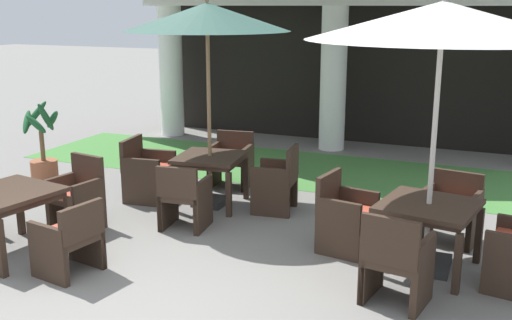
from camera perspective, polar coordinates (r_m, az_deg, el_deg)
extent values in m
plane|color=gray|center=(5.88, -12.84, -13.78)|extent=(60.00, 60.00, 0.00)
cylinder|color=white|center=(13.17, -7.98, 8.21)|extent=(0.50, 0.50, 2.72)
cylinder|color=white|center=(11.77, 7.26, 7.52)|extent=(0.50, 0.50, 2.72)
cube|color=black|center=(12.63, 8.37, 7.95)|extent=(7.72, 0.16, 2.72)
cube|color=#47843D|center=(10.45, 4.55, -0.85)|extent=(10.12, 2.42, 0.01)
cube|color=#38281E|center=(6.62, 15.90, -4.14)|extent=(1.09, 1.09, 0.05)
cube|color=#38281E|center=(6.63, 15.87, -4.56)|extent=(1.01, 1.01, 0.05)
cube|color=#38281E|center=(6.49, 10.79, -7.87)|extent=(0.08, 0.08, 0.62)
cube|color=#38281E|center=(6.25, 18.36, -9.25)|extent=(0.08, 0.08, 0.62)
cube|color=#38281E|center=(7.26, 13.39, -5.57)|extent=(0.08, 0.08, 0.62)
cube|color=#38281E|center=(7.05, 20.16, -6.68)|extent=(0.08, 0.08, 0.62)
cube|color=#2D2D2D|center=(6.85, 15.53, -9.32)|extent=(0.52, 0.52, 0.10)
cylinder|color=beige|center=(6.46, 16.25, 0.71)|extent=(0.05, 0.05, 2.55)
cone|color=white|center=(6.30, 17.10, 12.39)|extent=(2.69, 2.69, 0.37)
cube|color=#38281E|center=(7.54, 17.77, -4.32)|extent=(0.69, 0.61, 0.07)
cube|color=#C64C38|center=(7.52, 17.80, -3.89)|extent=(0.63, 0.57, 0.05)
cube|color=#38281E|center=(7.70, 18.36, -2.30)|extent=(0.61, 0.16, 0.36)
cube|color=#38281E|center=(7.51, 19.82, -5.33)|extent=(0.15, 0.52, 0.63)
cube|color=#38281E|center=(7.64, 15.65, -4.67)|extent=(0.15, 0.52, 0.63)
cube|color=#38281E|center=(7.34, 19.26, -6.80)|extent=(0.06, 0.06, 0.38)
cube|color=#38281E|center=(7.47, 15.11, -6.11)|extent=(0.06, 0.06, 0.38)
cube|color=#38281E|center=(7.77, 20.07, -5.70)|extent=(0.06, 0.06, 0.38)
cube|color=#38281E|center=(7.89, 16.14, -5.08)|extent=(0.06, 0.06, 0.38)
cube|color=#38281E|center=(7.00, 8.59, -5.22)|extent=(0.62, 0.64, 0.07)
cube|color=#C64C38|center=(6.98, 8.61, -4.75)|extent=(0.57, 0.59, 0.05)
cube|color=#38281E|center=(7.01, 6.82, -2.92)|extent=(0.15, 0.56, 0.44)
cube|color=#38281E|center=(7.25, 9.41, -5.21)|extent=(0.54, 0.15, 0.67)
cube|color=#38281E|center=(6.80, 7.67, -6.48)|extent=(0.54, 0.15, 0.67)
cube|color=#38281E|center=(7.21, 11.09, -6.63)|extent=(0.06, 0.06, 0.38)
cube|color=#38281E|center=(6.77, 9.51, -7.95)|extent=(0.06, 0.06, 0.38)
cube|color=#38281E|center=(7.38, 7.62, -5.98)|extent=(0.06, 0.06, 0.38)
cube|color=#38281E|center=(6.96, 5.86, -7.22)|extent=(0.06, 0.06, 0.38)
cube|color=#38281E|center=(6.31, 22.91, -9.31)|extent=(0.55, 0.15, 0.65)
cube|color=#38281E|center=(6.41, 20.63, -9.96)|extent=(0.06, 0.06, 0.40)
cube|color=#38281E|center=(6.90, 21.60, -8.29)|extent=(0.06, 0.06, 0.40)
cube|color=#38281E|center=(5.90, 13.12, -9.11)|extent=(0.62, 0.60, 0.07)
cube|color=#C64C38|center=(5.87, 13.15, -8.57)|extent=(0.57, 0.55, 0.05)
cube|color=#38281E|center=(5.59, 12.45, -7.51)|extent=(0.55, 0.15, 0.45)
cube|color=#38281E|center=(6.01, 10.79, -9.40)|extent=(0.15, 0.52, 0.69)
cube|color=#38281E|center=(5.86, 15.42, -10.30)|extent=(0.15, 0.52, 0.69)
cube|color=#38281E|center=(6.26, 11.58, -9.91)|extent=(0.06, 0.06, 0.39)
cube|color=#38281E|center=(6.13, 15.90, -10.74)|extent=(0.06, 0.06, 0.39)
cube|color=#38281E|center=(5.87, 9.94, -11.52)|extent=(0.06, 0.06, 0.39)
cube|color=#38281E|center=(5.73, 14.54, -12.47)|extent=(0.06, 0.06, 0.39)
cube|color=#38281E|center=(8.43, -4.35, 0.27)|extent=(0.98, 0.98, 0.05)
cube|color=#38281E|center=(8.44, -4.34, -0.09)|extent=(0.90, 0.90, 0.06)
cube|color=#38281E|center=(8.32, -7.86, -2.80)|extent=(0.08, 0.08, 0.61)
cube|color=#38281E|center=(8.04, -2.57, -3.28)|extent=(0.08, 0.08, 0.61)
cube|color=#38281E|center=(9.03, -5.83, -1.36)|extent=(0.08, 0.08, 0.61)
cube|color=#38281E|center=(8.78, -0.92, -1.75)|extent=(0.08, 0.08, 0.61)
cube|color=#2D2D2D|center=(8.61, -4.27, -3.89)|extent=(0.43, 0.43, 0.10)
cylinder|color=olive|center=(8.31, -4.42, 4.16)|extent=(0.05, 0.05, 2.55)
cone|color=#33594C|center=(8.18, -4.60, 13.23)|extent=(2.20, 2.20, 0.36)
sphere|color=olive|center=(8.18, -4.63, 14.71)|extent=(0.06, 0.06, 0.06)
cube|color=#38281E|center=(9.34, -2.38, 0.02)|extent=(0.65, 0.59, 0.07)
cube|color=#C64C38|center=(9.33, -2.38, 0.38)|extent=(0.60, 0.54, 0.05)
cube|color=#38281E|center=(9.51, -1.95, 1.65)|extent=(0.59, 0.13, 0.37)
cube|color=#38281E|center=(9.29, -0.76, -0.68)|extent=(0.12, 0.52, 0.66)
cube|color=#38281E|center=(9.45, -3.96, -0.44)|extent=(0.12, 0.52, 0.66)
cube|color=#38281E|center=(9.11, -1.22, -1.84)|extent=(0.06, 0.06, 0.39)
cube|color=#38281E|center=(9.28, -4.37, -1.59)|extent=(0.06, 0.06, 0.39)
cube|color=#38281E|center=(9.54, -0.42, -1.10)|extent=(0.06, 0.06, 0.39)
cube|color=#38281E|center=(9.69, -3.44, -0.87)|extent=(0.06, 0.06, 0.39)
cube|color=#38281E|center=(7.67, -6.67, -3.27)|extent=(0.58, 0.59, 0.07)
cube|color=#C64C38|center=(7.65, -6.68, -2.84)|extent=(0.54, 0.54, 0.05)
cube|color=#38281E|center=(7.39, -7.43, -2.14)|extent=(0.53, 0.12, 0.38)
cube|color=#38281E|center=(7.80, -8.29, -3.86)|extent=(0.12, 0.53, 0.64)
cube|color=#38281E|center=(7.62, -4.96, -4.19)|extent=(0.12, 0.53, 0.64)
cube|color=#38281E|center=(8.04, -7.53, -4.21)|extent=(0.06, 0.06, 0.39)
cube|color=#38281E|center=(7.87, -4.39, -4.52)|extent=(0.06, 0.06, 0.39)
cube|color=#38281E|center=(7.63, -8.92, -5.28)|extent=(0.06, 0.06, 0.39)
cube|color=#38281E|center=(7.45, -5.64, -5.65)|extent=(0.06, 0.06, 0.39)
cube|color=#38281E|center=(8.23, 1.76, -1.91)|extent=(0.59, 0.60, 0.07)
cube|color=#C64C38|center=(8.22, 1.76, -1.51)|extent=(0.54, 0.55, 0.05)
cube|color=#38281E|center=(8.11, 3.45, -0.32)|extent=(0.13, 0.54, 0.44)
cube|color=#38281E|center=(8.03, 1.32, -3.08)|extent=(0.53, 0.12, 0.66)
cube|color=#38281E|center=(8.50, 2.16, -2.10)|extent=(0.53, 0.12, 0.66)
cube|color=#38281E|center=(8.14, -0.29, -3.83)|extent=(0.06, 0.06, 0.40)
cube|color=#38281E|center=(8.58, 0.60, -2.85)|extent=(0.06, 0.06, 0.40)
cube|color=#38281E|center=(8.03, 2.97, -4.11)|extent=(0.06, 0.06, 0.40)
cube|color=#38281E|center=(8.48, 3.70, -3.10)|extent=(0.06, 0.06, 0.40)
cube|color=#38281E|center=(8.85, -9.96, -1.08)|extent=(0.65, 0.67, 0.07)
cube|color=#C64C38|center=(8.84, -9.97, -0.70)|extent=(0.60, 0.62, 0.05)
cube|color=#38281E|center=(8.90, -11.59, 0.65)|extent=(0.13, 0.61, 0.44)
cube|color=#38281E|center=(9.12, -9.17, -1.10)|extent=(0.58, 0.13, 0.67)
cube|color=#38281E|center=(8.63, -10.74, -2.06)|extent=(0.58, 0.13, 0.67)
cube|color=#38281E|center=(9.05, -7.65, -2.13)|extent=(0.06, 0.06, 0.38)
cube|color=#38281E|center=(8.57, -9.10, -3.13)|extent=(0.06, 0.06, 0.38)
cube|color=#38281E|center=(9.26, -10.62, -1.86)|extent=(0.06, 0.06, 0.38)
cube|color=#38281E|center=(8.79, -12.20, -2.82)|extent=(0.06, 0.06, 0.38)
cube|color=#38281E|center=(7.26, -22.25, -2.84)|extent=(1.11, 1.11, 0.05)
cube|color=#38281E|center=(7.28, -22.21, -3.30)|extent=(1.02, 1.02, 0.07)
cube|color=#38281E|center=(6.81, -22.78, -7.68)|extent=(0.08, 0.08, 0.63)
cube|color=#38281E|center=(7.97, -21.26, -4.36)|extent=(0.08, 0.08, 0.63)
cube|color=#38281E|center=(7.30, -17.08, -5.69)|extent=(0.08, 0.08, 0.63)
cube|color=#38281E|center=(7.89, -16.58, -3.43)|extent=(0.60, 0.58, 0.07)
cube|color=#C64C38|center=(7.87, -16.61, -3.01)|extent=(0.55, 0.53, 0.05)
cube|color=#38281E|center=(7.96, -15.48, -1.17)|extent=(0.53, 0.15, 0.47)
cube|color=#38281E|center=(7.74, -15.35, -4.30)|extent=(0.14, 0.50, 0.66)
cube|color=#38281E|center=(8.09, -17.67, -3.66)|extent=(0.14, 0.50, 0.66)
cube|color=#38281E|center=(7.65, -16.54, -5.73)|extent=(0.06, 0.06, 0.37)
cube|color=#38281E|center=(8.00, -18.76, -5.03)|extent=(0.06, 0.06, 0.37)
cube|color=#38281E|center=(7.93, -14.15, -4.86)|extent=(0.06, 0.06, 0.37)
cube|color=#38281E|center=(8.26, -16.39, -4.23)|extent=(0.06, 0.06, 0.37)
cube|color=#38281E|center=(6.66, -17.29, -6.98)|extent=(0.61, 0.63, 0.07)
cube|color=#C64C38|center=(6.64, -17.33, -6.50)|extent=(0.56, 0.58, 0.05)
cube|color=#38281E|center=(6.41, -16.02, -5.62)|extent=(0.15, 0.55, 0.37)
cube|color=#38281E|center=(6.54, -18.93, -8.32)|extent=(0.53, 0.15, 0.60)
cube|color=#38281E|center=(6.84, -15.61, -7.06)|extent=(0.53, 0.15, 0.60)
cube|color=#38281E|center=(6.77, -20.05, -8.79)|extent=(0.06, 0.06, 0.35)
cube|color=#38281E|center=(7.05, -16.88, -7.60)|extent=(0.06, 0.06, 0.35)
cube|color=#38281E|center=(6.43, -17.45, -9.83)|extent=(0.06, 0.06, 0.35)
cube|color=#38281E|center=(6.72, -14.24, -8.51)|extent=(0.06, 0.06, 0.35)
cylinder|color=#995638|center=(10.22, -19.21, -0.99)|extent=(0.42, 0.42, 0.35)
cylinder|color=brown|center=(10.12, -19.40, 1.27)|extent=(0.07, 0.07, 0.48)
ellipsoid|color=#1E562D|center=(9.94, -19.11, 3.82)|extent=(0.13, 0.35, 0.50)
ellipsoid|color=#1E562D|center=(10.12, -18.55, 3.62)|extent=(0.46, 0.29, 0.39)
ellipsoid|color=#1E562D|center=(10.22, -20.04, 3.92)|extent=(0.30, 0.47, 0.49)
ellipsoid|color=#1E562D|center=(10.09, -20.69, 3.36)|extent=(0.32, 0.44, 0.37)
ellipsoid|color=#1E562D|center=(9.92, -19.93, 3.18)|extent=(0.37, 0.20, 0.34)
ellipsoid|color=#9E5633|center=(9.76, -8.09, -1.00)|extent=(0.29, 0.29, 0.35)
sphere|color=#9E5633|center=(9.71, -8.14, 0.24)|extent=(0.08, 0.08, 0.08)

